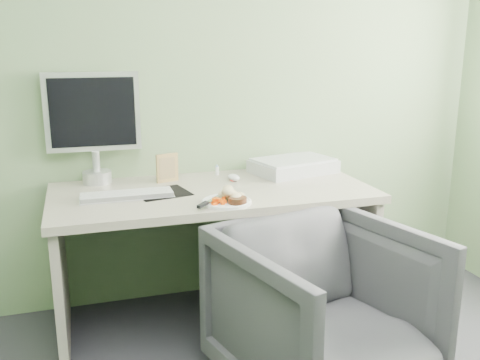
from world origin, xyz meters
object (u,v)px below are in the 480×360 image
object	(u,v)px
plate	(227,202)
monitor	(93,121)
desk_chair	(324,311)
scanner	(293,166)
desk	(213,223)

from	to	relation	value
plate	monitor	distance (m)	0.86
monitor	desk_chair	xyz separation A→B (m)	(0.85, -1.01, -0.70)
scanner	monitor	world-z (taller)	monitor
monitor	desk_chair	world-z (taller)	monitor
desk	plate	xyz separation A→B (m)	(0.00, -0.26, 0.19)
desk_chair	plate	bearing A→B (deg)	109.04
desk	desk_chair	size ratio (longest dim) A/B	2.03
monitor	desk_chair	bearing A→B (deg)	-48.87
desk	plate	distance (m)	0.32
plate	desk_chair	bearing A→B (deg)	-55.57
plate	desk	bearing A→B (deg)	90.48
plate	scanner	bearing A→B (deg)	41.83
plate	monitor	size ratio (longest dim) A/B	0.40
plate	desk_chair	distance (m)	0.65
scanner	desk_chair	bearing A→B (deg)	-118.13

